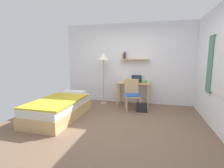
{
  "coord_description": "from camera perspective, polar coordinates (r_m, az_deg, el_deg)",
  "views": [
    {
      "loc": [
        0.74,
        -3.41,
        1.48
      ],
      "look_at": [
        -0.24,
        0.51,
        0.85
      ],
      "focal_mm": 26.32,
      "sensor_mm": 36.0,
      "label": 1
    }
  ],
  "objects": [
    {
      "name": "laptop",
      "position": [
        5.27,
        8.47,
        1.29
      ],
      "size": [
        0.33,
        0.23,
        0.21
      ],
      "color": "black",
      "rests_on": "desk"
    },
    {
      "name": "book_stack",
      "position": [
        5.12,
        11.31,
        0.78
      ],
      "size": [
        0.18,
        0.24,
        0.07
      ],
      "color": "gold",
      "rests_on": "desk"
    },
    {
      "name": "desk",
      "position": [
        5.22,
        7.39,
        -0.96
      ],
      "size": [
        1.03,
        0.54,
        0.74
      ],
      "color": "tan",
      "rests_on": "ground_plane"
    },
    {
      "name": "bed",
      "position": [
        4.39,
        -17.58,
        -7.96
      ],
      "size": [
        0.98,
        1.91,
        0.54
      ],
      "color": "tan",
      "rests_on": "ground_plane"
    },
    {
      "name": "water_bottle",
      "position": [
        5.18,
        3.13,
        1.84
      ],
      "size": [
        0.06,
        0.06,
        0.22
      ],
      "primitive_type": "cylinder",
      "color": "silver",
      "rests_on": "desk"
    },
    {
      "name": "desk_chair",
      "position": [
        4.75,
        6.98,
        -3.24
      ],
      "size": [
        0.52,
        0.5,
        0.89
      ],
      "color": "tan",
      "rests_on": "ground_plane"
    },
    {
      "name": "ground_plane",
      "position": [
        3.79,
        1.69,
        -14.13
      ],
      "size": [
        5.28,
        5.28,
        0.0
      ],
      "primitive_type": "plane",
      "color": "brown"
    },
    {
      "name": "handbag",
      "position": [
        4.68,
        10.29,
        -7.87
      ],
      "size": [
        0.3,
        0.12,
        0.42
      ],
      "color": "#232328",
      "rests_on": "ground_plane"
    },
    {
      "name": "standing_lamp",
      "position": [
        5.3,
        -2.95,
        8.58
      ],
      "size": [
        0.38,
        0.38,
        1.66
      ],
      "color": "#B2A893",
      "rests_on": "ground_plane"
    },
    {
      "name": "wall_back",
      "position": [
        5.48,
        6.32,
        6.96
      ],
      "size": [
        4.4,
        0.27,
        2.6
      ],
      "color": "white",
      "rests_on": "ground_plane"
    }
  ]
}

